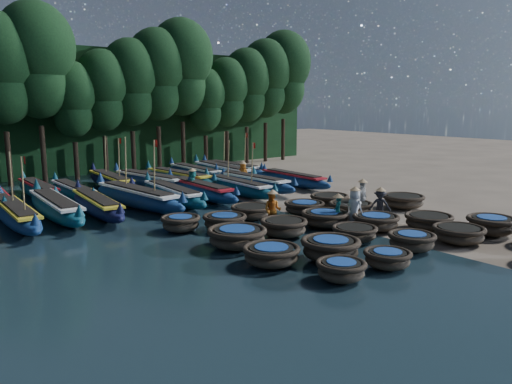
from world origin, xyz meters
TOP-DOWN VIEW (x-y plane):
  - ground at (0.00, 0.00)m, footprint 120.00×120.00m
  - foliage_wall at (0.00, 23.50)m, footprint 40.00×3.00m
  - coracle_5 at (-5.45, -6.85)m, footprint 1.67×1.67m
  - coracle_6 at (-3.24, -7.03)m, footprint 1.96×1.96m
  - coracle_7 at (-0.80, -6.36)m, footprint 2.17×2.17m
  - coracle_8 at (1.67, -6.93)m, footprint 2.21×2.21m
  - coracle_9 at (3.89, -7.18)m, footprint 2.28×2.28m
  - coracle_10 at (-6.19, -4.25)m, footprint 2.17×2.17m
  - coracle_11 at (-4.18, -5.22)m, footprint 2.58×2.58m
  - coracle_12 at (-1.44, -4.05)m, footprint 2.17×2.17m
  - coracle_13 at (0.70, -3.48)m, footprint 2.49×2.49m
  - coracle_14 at (2.69, -4.91)m, footprint 2.21×2.21m
  - coracle_15 at (-5.85, -1.76)m, footprint 2.56×2.56m
  - coracle_16 at (-3.27, -1.68)m, footprint 2.51×2.51m
  - coracle_17 at (-0.63, -1.59)m, footprint 2.22×2.22m
  - coracle_18 at (1.72, -1.15)m, footprint 2.72×2.72m
  - coracle_19 at (5.72, -1.45)m, footprint 2.74×2.74m
  - coracle_20 at (-6.27, 1.90)m, footprint 1.79×1.79m
  - coracle_21 at (-4.55, 0.91)m, footprint 2.10×2.10m
  - coracle_22 at (-2.33, 1.74)m, footprint 2.39×2.39m
  - coracle_23 at (0.42, 0.83)m, footprint 2.46×2.46m
  - coracle_24 at (2.61, 1.11)m, footprint 2.54×2.54m
  - long_boat_0 at (-11.71, 7.60)m, footprint 1.78×8.01m
  - long_boat_1 at (-9.79, 8.04)m, footprint 2.03×8.63m
  - long_boat_2 at (-7.92, 7.46)m, footprint 2.16×7.91m
  - long_boat_3 at (-5.48, 7.86)m, footprint 2.30×8.96m
  - long_boat_4 at (-3.35, 7.70)m, footprint 2.11×8.03m
  - long_boat_5 at (-1.43, 7.84)m, footprint 1.80×8.20m
  - long_boat_6 at (1.03, 7.40)m, footprint 1.75×7.89m
  - long_boat_7 at (2.79, 8.15)m, footprint 1.75×8.20m
  - long_boat_8 at (5.99, 7.65)m, footprint 1.73×7.62m
  - long_boat_10 at (-8.89, 14.23)m, footprint 1.46×7.56m
  - long_boat_11 at (-7.38, 12.55)m, footprint 1.41×7.31m
  - long_boat_12 at (-4.23, 14.39)m, footprint 2.06×8.16m
  - long_boat_13 at (-2.19, 12.73)m, footprint 2.73×8.48m
  - long_boat_14 at (-0.01, 12.78)m, footprint 2.08×8.24m
  - long_boat_15 at (2.40, 14.44)m, footprint 1.62×7.98m
  - long_boat_16 at (4.07, 13.33)m, footprint 2.31×8.92m
  - long_boat_17 at (5.79, 14.40)m, footprint 1.67×8.01m
  - fisherman_0 at (0.43, -2.45)m, footprint 0.59×0.90m
  - fisherman_1 at (-0.20, -2.00)m, footprint 0.64×0.54m
  - fisherman_2 at (-2.70, -0.27)m, footprint 1.00×1.05m
  - fisherman_3 at (2.12, -2.61)m, footprint 1.10×1.20m
  - fisherman_4 at (2.59, -1.13)m, footprint 1.14×0.72m
  - fisherman_5 at (-1.42, 8.68)m, footprint 1.25×1.58m
  - fisherman_6 at (3.51, 10.04)m, footprint 0.84×0.94m
  - tree_3 at (-9.10, 20.00)m, footprint 4.92×4.92m
  - tree_4 at (-6.80, 20.00)m, footprint 5.34×5.34m
  - tree_5 at (-4.50, 20.00)m, footprint 3.68×3.68m
  - tree_6 at (-2.20, 20.00)m, footprint 4.09×4.09m
  - tree_7 at (0.10, 20.00)m, footprint 4.51×4.51m
  - tree_8 at (2.40, 20.00)m, footprint 4.92×4.92m
  - tree_9 at (4.70, 20.00)m, footprint 5.34×5.34m
  - tree_10 at (7.00, 20.00)m, footprint 3.68×3.68m
  - tree_11 at (9.30, 20.00)m, footprint 4.09×4.09m
  - tree_12 at (11.60, 20.00)m, footprint 4.51×4.51m
  - tree_13 at (13.90, 20.00)m, footprint 4.92×4.92m
  - tree_14 at (16.20, 20.00)m, footprint 5.34×5.34m

SIDE VIEW (x-z plane):
  - ground at x=0.00m, z-range 0.00..0.00m
  - coracle_12 at x=-1.44m, z-range 0.05..0.69m
  - coracle_6 at x=-3.24m, z-range 0.05..0.68m
  - coracle_5 at x=-5.45m, z-range 0.05..0.72m
  - coracle_23 at x=0.42m, z-range 0.05..0.73m
  - coracle_22 at x=-2.33m, z-range 0.05..0.75m
  - coracle_8 at x=1.67m, z-range 0.05..0.75m
  - coracle_14 at x=2.69m, z-range 0.05..0.76m
  - coracle_21 at x=-4.55m, z-range 0.05..0.76m
  - coracle_20 at x=-6.27m, z-range 0.06..0.76m
  - coracle_10 at x=-6.19m, z-range 0.05..0.76m
  - coracle_7 at x=-0.80m, z-range 0.06..0.77m
  - coracle_13 at x=0.70m, z-range 0.06..0.78m
  - coracle_19 at x=5.72m, z-range 0.05..0.80m
  - coracle_17 at x=-0.63m, z-range 0.06..0.80m
  - coracle_24 at x=2.61m, z-range 0.06..0.82m
  - coracle_16 at x=-3.27m, z-range 0.06..0.83m
  - coracle_18 at x=1.72m, z-range 0.06..0.87m
  - coracle_15 at x=-5.85m, z-range 0.06..0.88m
  - coracle_9 at x=3.89m, z-range 0.07..0.90m
  - coracle_11 at x=-4.18m, z-range 0.07..0.91m
  - long_boat_11 at x=-7.38m, z-range -0.15..1.13m
  - long_boat_10 at x=-8.89m, z-range -0.16..1.17m
  - long_boat_8 at x=5.99m, z-range -0.16..1.18m
  - long_boat_2 at x=-7.92m, z-range -0.17..1.23m
  - long_boat_6 at x=1.03m, z-range -1.15..2.21m
  - long_boat_15 at x=2.40m, z-range -0.17..1.24m
  - long_boat_4 at x=-3.35m, z-range -0.17..1.25m
  - long_boat_0 at x=-11.71m, z-range -1.16..2.24m
  - long_boat_17 at x=5.79m, z-range -1.16..2.24m
  - long_boat_5 at x=-1.43m, z-range -0.17..1.27m
  - long_boat_7 at x=2.79m, z-range -0.17..1.27m
  - long_boat_12 at x=-4.23m, z-range -1.19..2.29m
  - long_boat_14 at x=-0.01m, z-range -0.17..1.28m
  - long_boat_13 at x=-2.19m, z-range -0.18..1.33m
  - long_boat_1 at x=-9.79m, z-range -0.18..1.34m
  - long_boat_16 at x=4.07m, z-range -0.19..1.39m
  - long_boat_3 at x=-5.48m, z-range -1.30..2.51m
  - fisherman_3 at x=2.12m, z-range -0.06..1.76m
  - fisherman_6 at x=3.51m, z-range -0.04..1.77m
  - fisherman_1 at x=-0.20m, z-range 0.02..1.71m
  - fisherman_5 at x=-1.42m, z-range -0.07..1.81m
  - fisherman_2 at x=-2.70m, z-range -0.05..1.86m
  - fisherman_0 at x=0.43m, z-range -0.05..1.96m
  - fisherman_4 at x=2.59m, z-range -0.04..1.96m
  - foliage_wall at x=0.00m, z-range 0.00..10.00m
  - tree_5 at x=-4.50m, z-range 1.63..10.31m
  - tree_10 at x=7.00m, z-range 1.63..10.31m
  - tree_6 at x=-2.20m, z-range 1.82..11.47m
  - tree_11 at x=9.30m, z-range 1.82..11.47m
  - tree_7 at x=0.10m, z-range 2.01..12.64m
  - tree_12 at x=11.60m, z-range 2.01..12.64m
  - tree_3 at x=-9.10m, z-range 2.19..13.80m
  - tree_8 at x=2.40m, z-range 2.19..13.80m
  - tree_13 at x=13.90m, z-range 2.19..13.80m
  - tree_4 at x=-6.80m, z-range 2.38..14.96m
  - tree_9 at x=4.70m, z-range 2.38..14.96m
  - tree_14 at x=16.20m, z-range 2.38..14.96m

